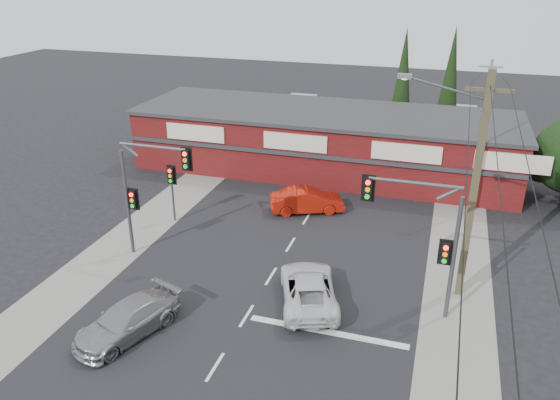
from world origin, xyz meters
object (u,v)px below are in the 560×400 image
(utility_pole, at_px, (472,182))
(shop_building, at_px, (324,140))
(silver_suv, at_px, (127,320))
(red_sedan, at_px, (307,200))
(white_suv, at_px, (308,288))

(utility_pole, bearing_deg, shop_building, 123.76)
(silver_suv, relative_size, shop_building, 0.17)
(red_sedan, bearing_deg, silver_suv, 140.94)
(silver_suv, xyz_separation_m, shop_building, (3.09, 20.96, 1.47))
(white_suv, height_order, utility_pole, utility_pole)
(red_sedan, bearing_deg, shop_building, -17.46)
(white_suv, height_order, red_sedan, red_sedan)
(silver_suv, bearing_deg, red_sedan, 94.40)
(shop_building, xyz_separation_m, utility_pole, (9.36, -14.00, 3.26))
(red_sedan, bearing_deg, white_suv, 171.98)
(red_sedan, relative_size, utility_pole, 0.43)
(silver_suv, height_order, red_sedan, red_sedan)
(silver_suv, xyz_separation_m, utility_pole, (12.45, 6.97, 4.73))
(white_suv, xyz_separation_m, red_sedan, (-2.46, 9.11, 0.03))
(white_suv, bearing_deg, silver_suv, 15.39)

